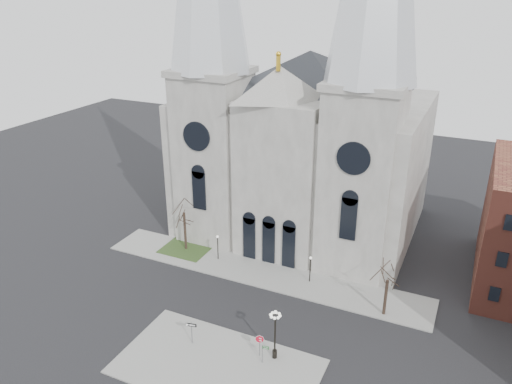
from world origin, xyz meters
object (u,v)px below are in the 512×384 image
at_px(street_name_sign, 263,352).
at_px(stop_sign, 260,341).
at_px(globe_lamp, 275,328).
at_px(one_way_sign, 192,329).

bearing_deg(street_name_sign, stop_sign, 120.52).
xyz_separation_m(globe_lamp, one_way_sign, (-7.90, -1.48, -1.66)).
bearing_deg(street_name_sign, one_way_sign, 170.61).
xyz_separation_m(stop_sign, one_way_sign, (-6.57, -1.11, -0.07)).
bearing_deg(one_way_sign, globe_lamp, -1.72).
distance_m(stop_sign, one_way_sign, 6.67).
height_order(one_way_sign, street_name_sign, one_way_sign).
distance_m(stop_sign, globe_lamp, 2.10).
xyz_separation_m(stop_sign, globe_lamp, (1.33, 0.37, 1.59)).
height_order(globe_lamp, one_way_sign, globe_lamp).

